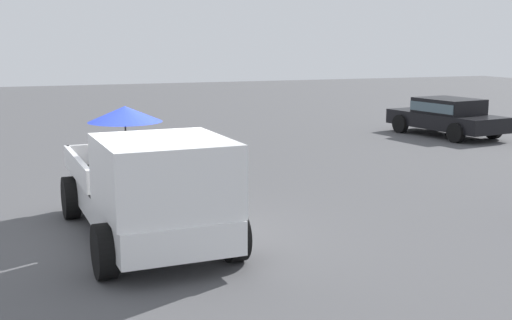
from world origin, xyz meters
name	(u,v)px	position (x,y,z in m)	size (l,w,h in m)	color
ground_plane	(144,237)	(0.00, 0.00, 0.00)	(80.00, 80.00, 0.00)	#4C4C4F
pickup_truck_main	(149,187)	(0.45, 0.01, 0.97)	(5.12, 2.41, 2.18)	black
parked_sedan_near	(447,115)	(-8.30, 12.34, 0.74)	(4.51, 2.46, 1.33)	black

